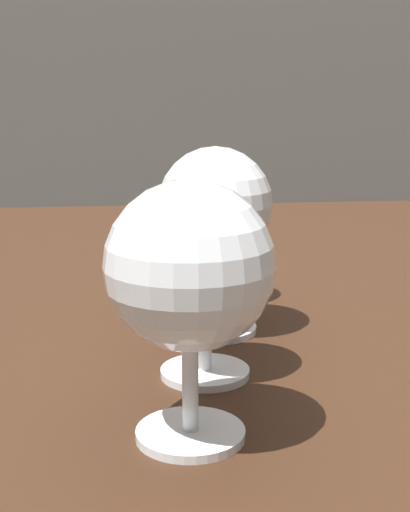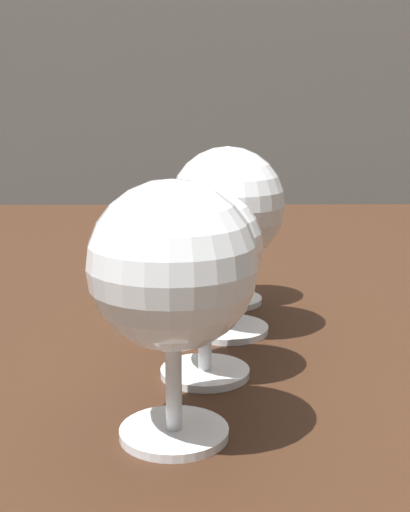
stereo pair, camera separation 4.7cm
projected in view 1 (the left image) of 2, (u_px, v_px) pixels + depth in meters
The scene contains 5 objects.
dining_table at pixel (186, 354), 0.76m from camera, with size 1.53×0.94×0.77m.
wine_glass_white at pixel (190, 271), 0.38m from camera, with size 0.09×0.09×0.14m.
wine_glass_pinot at pixel (205, 252), 0.47m from camera, with size 0.08×0.08×0.13m.
wine_glass_merlot at pixel (215, 208), 0.56m from camera, with size 0.09×0.09×0.15m.
wine_glass_port at pixel (209, 206), 0.64m from camera, with size 0.07×0.07×0.13m.
Camera 1 is at (-0.06, -0.72, 0.96)m, focal length 51.31 mm.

